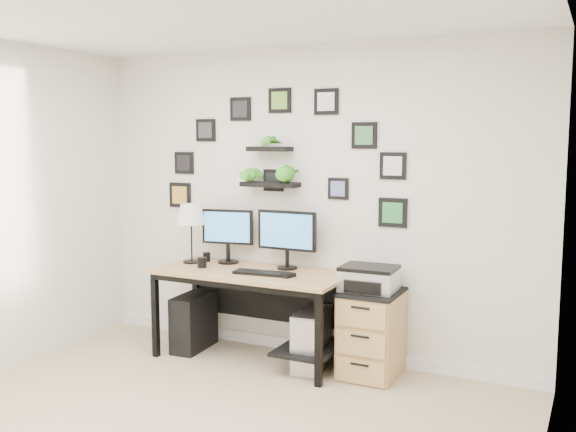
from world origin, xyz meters
The scene contains 14 objects.
room centered at (0.00, 1.98, 0.05)m, with size 4.00×4.00×4.00m.
desk centered at (-0.31, 1.67, 0.63)m, with size 1.60×0.70×0.75m.
monitor_left centered at (-0.68, 1.84, 1.03)m, with size 0.46×0.21×0.47m.
monitor_right centered at (-0.11, 1.84, 1.04)m, with size 0.53×0.17×0.49m.
keyboard centered at (-0.19, 1.56, 0.76)m, with size 0.46×0.15×0.02m, color black.
mouse centered at (0.05, 1.55, 0.77)m, with size 0.07×0.11×0.03m, color black.
table_lamp centered at (-0.98, 1.72, 1.17)m, with size 0.25×0.25×0.52m.
mug centered at (-0.78, 1.58, 0.79)m, with size 0.08×0.08×0.09m, color black.
pen_cup centered at (-0.90, 1.82, 0.79)m, with size 0.06×0.06×0.08m, color black.
pc_tower_black centered at (-0.92, 1.64, 0.24)m, with size 0.22×0.49×0.49m, color black.
pc_tower_grey centered at (0.21, 1.65, 0.24)m, with size 0.27×0.50×0.48m.
file_cabinet centered at (0.68, 1.72, 0.34)m, with size 0.43×0.53×0.67m.
printer centered at (0.65, 1.73, 0.77)m, with size 0.43×0.36×0.19m.
wall_decor centered at (-0.26, 1.93, 1.66)m, with size 2.27×0.18×1.12m.
Camera 1 is at (2.24, -2.89, 1.84)m, focal length 40.00 mm.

